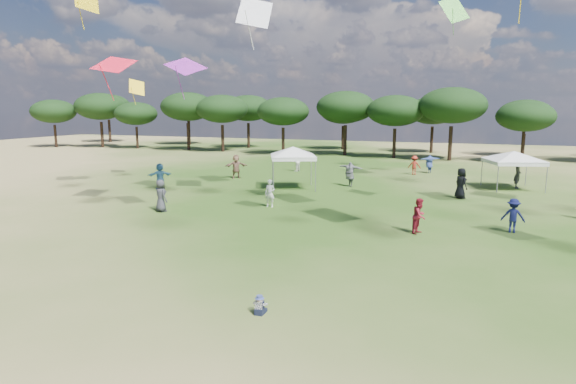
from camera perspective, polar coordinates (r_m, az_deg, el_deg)
name	(u,v)px	position (r m, az deg, el deg)	size (l,w,h in m)	color
ground	(224,353)	(11.56, -7.60, -18.42)	(140.00, 140.00, 0.00)	#2F4F17
tree_line	(445,108)	(56.40, 18.10, 9.45)	(108.78, 17.63, 7.77)	black
tent_left	(293,148)	(32.62, 0.61, 5.18)	(5.45, 5.45, 3.18)	gray
tent_right	(514,153)	(35.83, 25.25, 4.22)	(6.31, 6.31, 2.89)	gray
toddler	(260,306)	(13.27, -3.35, -13.30)	(0.35, 0.40, 0.54)	black
festival_crowd	(353,176)	(33.18, 7.69, 1.88)	(28.40, 22.10, 1.88)	#2C2B30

